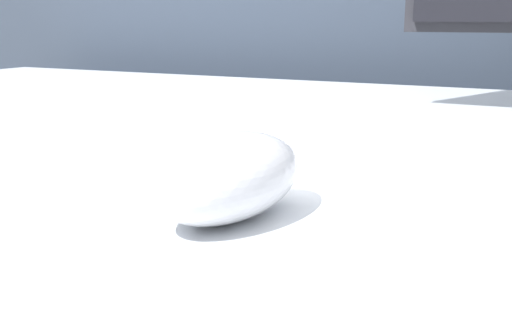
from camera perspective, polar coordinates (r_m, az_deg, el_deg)
name	(u,v)px	position (r m, az deg, el deg)	size (l,w,h in m)	color
partition_panel	(413,187)	(1.20, 14.69, -2.52)	(5.00, 0.03, 1.07)	#333D4C
computer_mouse_near	(230,176)	(0.32, -2.53, -1.57)	(0.07, 0.11, 0.05)	silver
keyboard	(300,135)	(0.51, 4.23, 2.42)	(0.44, 0.17, 0.02)	white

